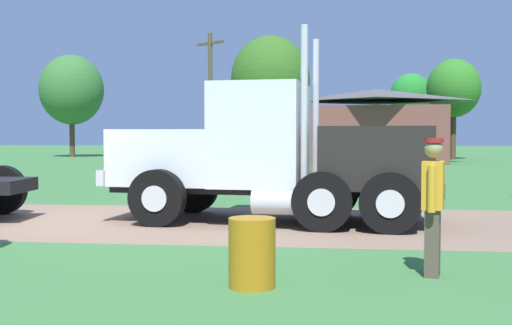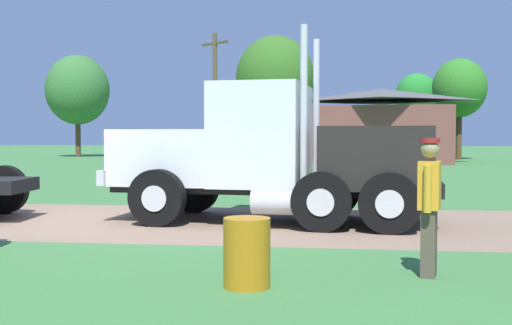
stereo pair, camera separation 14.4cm
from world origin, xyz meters
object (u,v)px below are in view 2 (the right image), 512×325
truck_foreground_white (274,156)px  shed_building (381,127)px  utility_pole_near (215,95)px  visitor_by_barrel (429,201)px  steel_barrel (247,253)px

truck_foreground_white → shed_building: 30.48m
truck_foreground_white → shed_building: (4.27, 30.16, 1.00)m
shed_building → utility_pole_near: size_ratio=1.25×
visitor_by_barrel → shed_building: 35.10m
steel_barrel → visitor_by_barrel: bearing=21.4°
shed_building → utility_pole_near: 12.01m
steel_barrel → utility_pole_near: 30.63m
visitor_by_barrel → shed_building: size_ratio=0.18×
steel_barrel → shed_building: bearing=83.6°
truck_foreground_white → visitor_by_barrel: 5.48m
steel_barrel → shed_building: (4.01, 35.91, 1.96)m
truck_foreground_white → shed_building: shed_building is taller
utility_pole_near → visitor_by_barrel: bearing=-73.8°
truck_foreground_white → utility_pole_near: 24.90m
truck_foreground_white → visitor_by_barrel: bearing=-63.0°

